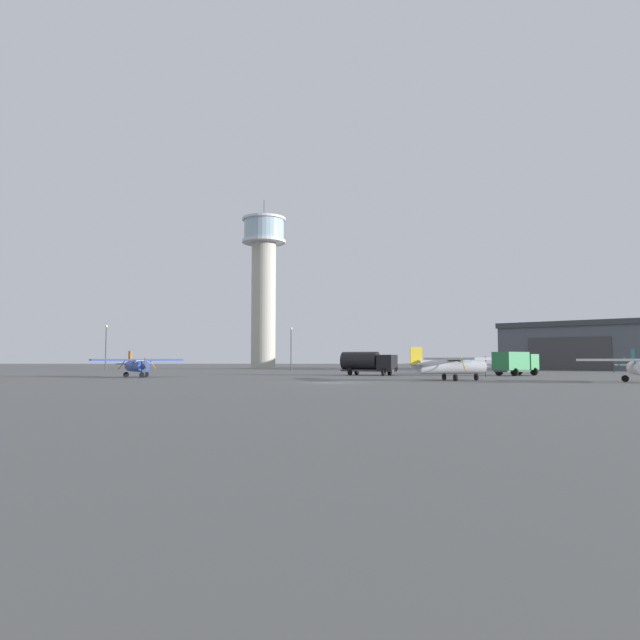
% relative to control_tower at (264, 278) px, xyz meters
% --- Properties ---
extents(ground_plane, '(400.00, 400.00, 0.00)m').
position_rel_control_tower_xyz_m(ground_plane, '(12.02, -72.21, -19.53)').
color(ground_plane, '#60605E').
extents(control_tower, '(9.41, 9.41, 36.69)m').
position_rel_control_tower_xyz_m(control_tower, '(0.00, 0.00, 0.00)').
color(control_tower, '#B2AD9E').
rests_on(control_tower, ground_plane).
extents(hangar, '(36.40, 36.09, 9.11)m').
position_rel_control_tower_xyz_m(hangar, '(64.90, -10.49, -14.95)').
color(hangar, '#4C5159').
rests_on(hangar, ground_plane).
extents(airplane_white, '(10.26, 8.12, 3.09)m').
position_rel_control_tower_xyz_m(airplane_white, '(39.90, -72.03, -18.08)').
color(airplane_white, white).
rests_on(airplane_white, ground_plane).
extents(airplane_silver, '(8.63, 11.05, 3.25)m').
position_rel_control_tower_xyz_m(airplane_silver, '(23.68, -68.03, -18.01)').
color(airplane_silver, '#B7BABF').
rests_on(airplane_silver, ground_plane).
extents(airplane_blue, '(9.66, 7.77, 3.06)m').
position_rel_control_tower_xyz_m(airplane_blue, '(-10.07, -56.67, -18.10)').
color(airplane_blue, '#2847A8').
rests_on(airplane_blue, ground_plane).
extents(truck_fuel_tanker_black, '(7.36, 5.36, 3.04)m').
position_rel_control_tower_xyz_m(truck_fuel_tanker_black, '(17.47, -49.63, -17.83)').
color(truck_fuel_tanker_black, '#38383D').
rests_on(truck_fuel_tanker_black, ground_plane).
extents(truck_box_green, '(6.80, 6.01, 2.98)m').
position_rel_control_tower_xyz_m(truck_box_green, '(35.95, -51.49, -17.84)').
color(truck_box_green, '#38383D').
rests_on(truck_box_green, ground_plane).
extents(car_white, '(3.58, 4.81, 1.37)m').
position_rel_control_tower_xyz_m(car_white, '(30.08, -39.86, -18.79)').
color(car_white, white).
rests_on(car_white, ground_plane).
extents(light_post_west, '(0.44, 0.44, 7.80)m').
position_rel_control_tower_xyz_m(light_post_west, '(6.64, -20.03, -14.82)').
color(light_post_west, '#38383D').
rests_on(light_post_west, ground_plane).
extents(light_post_east, '(0.44, 0.44, 7.99)m').
position_rel_control_tower_xyz_m(light_post_east, '(-25.41, -23.21, -14.72)').
color(light_post_east, '#38383D').
rests_on(light_post_east, ground_plane).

